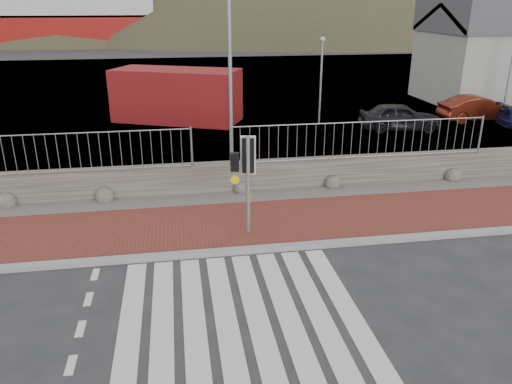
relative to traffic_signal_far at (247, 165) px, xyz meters
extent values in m
plane|color=#28282B|center=(-0.64, -3.99, -1.90)|extent=(220.00, 220.00, 0.00)
cube|color=brown|center=(-0.64, 0.51, -1.86)|extent=(40.00, 3.00, 0.08)
cube|color=gray|center=(-0.64, -0.99, -1.85)|extent=(40.00, 0.25, 0.12)
cube|color=silver|center=(-2.74, -3.99, -1.90)|extent=(0.42, 5.60, 0.01)
cube|color=silver|center=(-2.14, -3.99, -1.90)|extent=(0.42, 5.60, 0.01)
cube|color=silver|center=(-1.54, -3.99, -1.90)|extent=(0.42, 5.60, 0.01)
cube|color=silver|center=(-0.94, -3.99, -1.90)|extent=(0.42, 5.60, 0.01)
cube|color=silver|center=(-0.34, -3.99, -1.90)|extent=(0.42, 5.60, 0.01)
cube|color=silver|center=(0.26, -3.99, -1.90)|extent=(0.42, 5.60, 0.01)
cube|color=silver|center=(0.86, -3.99, -1.90)|extent=(0.42, 5.60, 0.01)
cube|color=silver|center=(1.46, -3.99, -1.90)|extent=(0.42, 5.60, 0.01)
cube|color=#59544C|center=(-0.64, 2.51, -1.87)|extent=(40.00, 1.50, 0.06)
cube|color=#4B443D|center=(-0.64, 3.31, -1.45)|extent=(40.00, 0.60, 0.90)
cylinder|color=gray|center=(-5.44, 3.16, 0.20)|extent=(8.40, 0.04, 0.04)
cylinder|color=gray|center=(-1.24, 3.16, -0.40)|extent=(0.07, 0.07, 1.20)
cylinder|color=gray|center=(4.16, 3.16, 0.20)|extent=(8.40, 0.04, 0.04)
cylinder|color=gray|center=(-0.04, 3.16, -0.40)|extent=(0.07, 0.07, 1.20)
cylinder|color=gray|center=(8.36, 3.16, -0.40)|extent=(0.07, 0.07, 1.20)
cube|color=#4C4C4F|center=(-0.64, 23.91, -1.90)|extent=(120.00, 40.00, 0.50)
cube|color=#3F4C54|center=(-0.64, 58.91, -1.90)|extent=(220.00, 50.00, 0.05)
ellipsoid|color=#323821|center=(-15.64, 83.91, -21.90)|extent=(106.40, 68.40, 76.00)
ellipsoid|color=#323821|center=(29.36, 83.91, -27.90)|extent=(140.00, 90.00, 100.00)
cylinder|color=gray|center=(0.04, -0.01, -0.59)|extent=(0.10, 0.10, 2.63)
cube|color=yellow|center=(0.04, -0.01, -0.92)|extent=(0.14, 0.10, 0.21)
cube|color=black|center=(0.04, -0.01, 0.21)|extent=(0.41, 0.29, 0.99)
sphere|color=#0CE53F|center=(0.04, -0.01, -0.07)|extent=(0.14, 0.14, 0.14)
cube|color=black|center=(-0.29, 0.06, 0.07)|extent=(0.23, 0.19, 0.47)
cylinder|color=gray|center=(0.09, 4.11, 1.63)|extent=(0.12, 0.12, 7.07)
cube|color=maroon|center=(-1.55, 13.62, -0.62)|extent=(6.64, 4.82, 2.56)
imported|color=black|center=(8.67, 9.94, -1.27)|extent=(3.93, 2.10, 1.27)
imported|color=#53160B|center=(13.39, 11.14, -1.28)|extent=(3.83, 1.39, 1.26)
camera|label=1|loc=(-1.67, -11.65, 3.80)|focal=35.00mm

